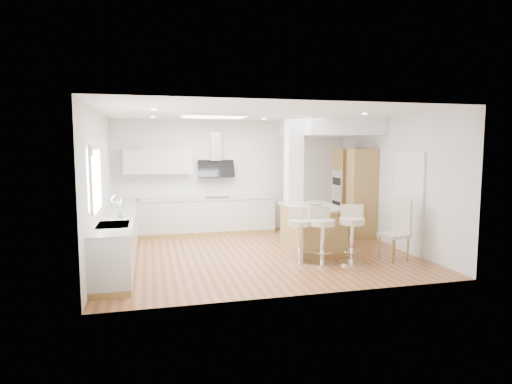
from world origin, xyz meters
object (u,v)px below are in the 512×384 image
object	(u,v)px
bar_stool_c	(352,231)
dining_chair	(398,227)
bar_stool_b	(322,232)
peninsula	(312,227)
bar_stool_a	(300,232)

from	to	relation	value
bar_stool_c	dining_chair	bearing A→B (deg)	24.78
bar_stool_b	dining_chair	distance (m)	1.53
bar_stool_c	dining_chair	distance (m)	0.97
peninsula	bar_stool_b	world-z (taller)	bar_stool_b
bar_stool_a	dining_chair	size ratio (longest dim) A/B	0.86
peninsula	dining_chair	world-z (taller)	dining_chair
peninsula	dining_chair	distance (m)	1.73
bar_stool_a	peninsula	bearing A→B (deg)	71.02
bar_stool_a	bar_stool_c	bearing A→B (deg)	-1.45
bar_stool_a	bar_stool_c	size ratio (longest dim) A/B	0.95
bar_stool_b	dining_chair	xyz separation A→B (m)	(1.53, -0.07, 0.04)
bar_stool_a	bar_stool_b	distance (m)	0.41
peninsula	bar_stool_a	distance (m)	1.03
bar_stool_a	dining_chair	world-z (taller)	dining_chair
bar_stool_a	dining_chair	xyz separation A→B (m)	(1.88, -0.28, 0.06)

